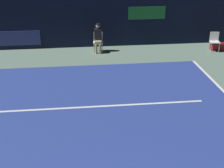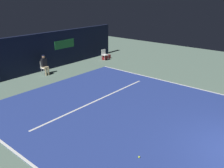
{
  "view_description": "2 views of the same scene",
  "coord_description": "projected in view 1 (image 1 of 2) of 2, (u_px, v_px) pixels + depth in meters",
  "views": [
    {
      "loc": [
        -0.26,
        -2.73,
        5.0
      ],
      "look_at": [
        0.8,
        6.26,
        1.05
      ],
      "focal_mm": 54.59,
      "sensor_mm": 36.0,
      "label": 1
    },
    {
      "loc": [
        -7.99,
        -0.84,
        5.01
      ],
      "look_at": [
        0.43,
        6.25,
        0.93
      ],
      "focal_mm": 38.49,
      "sensor_mm": 36.0,
      "label": 2
    }
  ],
  "objects": [
    {
      "name": "equipment_bag",
      "position": [
        220.0,
        47.0,
        16.19
      ],
      "size": [
        0.86,
        0.36,
        0.32
      ],
      "primitive_type": "cube",
      "rotation": [
        0.0,
        0.0,
        0.05
      ],
      "color": "maroon",
      "rests_on": "ground"
    },
    {
      "name": "line_judge_on_chair",
      "position": [
        98.0,
        38.0,
        15.69
      ],
      "size": [
        0.48,
        0.56,
        1.32
      ],
      "color": "white",
      "rests_on": "ground"
    },
    {
      "name": "court_surface",
      "position": [
        88.0,
        143.0,
        8.92
      ],
      "size": [
        9.87,
        11.69,
        0.01
      ],
      "primitive_type": "cube",
      "color": "navy",
      "rests_on": "ground"
    },
    {
      "name": "line_service",
      "position": [
        85.0,
        107.0,
        10.78
      ],
      "size": [
        7.7,
        0.1,
        0.01
      ],
      "primitive_type": "cube",
      "color": "white",
      "rests_on": "court_surface"
    },
    {
      "name": "ground_plane",
      "position": [
        88.0,
        144.0,
        8.92
      ],
      "size": [
        31.79,
        31.79,
        0.0
      ],
      "primitive_type": "plane",
      "color": "slate"
    },
    {
      "name": "courtside_chair_near",
      "position": [
        215.0,
        40.0,
        15.93
      ],
      "size": [
        0.49,
        0.47,
        0.88
      ],
      "color": "white",
      "rests_on": "ground"
    },
    {
      "name": "back_wall",
      "position": [
        78.0,
        20.0,
        16.24
      ],
      "size": [
        16.62,
        0.33,
        2.6
      ],
      "color": "black",
      "rests_on": "ground"
    }
  ]
}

